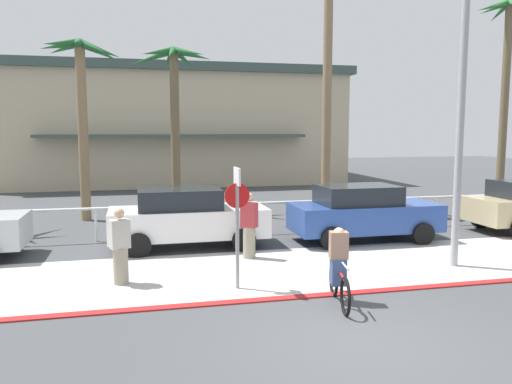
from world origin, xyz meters
TOP-DOWN VIEW (x-y plane):
  - ground_plane at (0.00, 10.00)m, footprint 80.00×80.00m
  - sidewalk_strip at (0.00, 4.20)m, footprint 44.00×4.00m
  - curb_paint at (0.00, 2.20)m, footprint 44.00×0.24m
  - building_backdrop at (-1.13, 27.98)m, footprint 21.68×13.39m
  - rail_fence at (-0.00, 8.50)m, footprint 18.17×0.08m
  - stop_sign_bike_lane at (-1.31, 3.03)m, footprint 0.52×0.56m
  - streetlight_curb at (4.21, 3.34)m, footprint 0.24×2.54m
  - palm_tree_2 at (-5.14, 12.40)m, footprint 2.83×3.27m
  - palm_tree_3 at (-1.75, 13.70)m, footprint 3.30×2.80m
  - palm_tree_4 at (4.14, 12.17)m, footprint 3.64×3.32m
  - palm_tree_5 at (13.02, 12.97)m, footprint 3.02×3.02m
  - car_white_1 at (-1.96, 7.13)m, footprint 4.40×2.02m
  - car_blue_2 at (3.27, 6.76)m, footprint 4.40×2.02m
  - cyclist_red_0 at (0.42, 1.74)m, footprint 0.42×1.80m
  - pedestrian_0 at (-3.69, 3.93)m, footprint 0.46×0.41m
  - pedestrian_1 at (-0.51, 5.47)m, footprint 0.48×0.45m

SIDE VIEW (x-z plane):
  - ground_plane at x=0.00m, z-range 0.00..0.00m
  - sidewalk_strip at x=0.00m, z-range 0.00..0.02m
  - curb_paint at x=0.00m, z-range 0.00..0.03m
  - cyclist_red_0 at x=0.42m, z-range -0.06..1.44m
  - pedestrian_0 at x=-3.69m, z-range -0.06..1.61m
  - pedestrian_1 at x=-0.51m, z-range -0.06..1.66m
  - rail_fence at x=0.00m, z-range 0.31..1.35m
  - car_white_1 at x=-1.96m, z-range 0.03..1.72m
  - car_blue_2 at x=3.27m, z-range 0.03..1.72m
  - stop_sign_bike_lane at x=-1.31m, z-range 0.40..2.96m
  - building_backdrop at x=-1.13m, z-range 0.02..7.16m
  - streetlight_curb at x=4.21m, z-range 0.53..8.03m
  - palm_tree_3 at x=-1.75m, z-range 1.63..8.24m
  - palm_tree_2 at x=-5.14m, z-range 1.76..8.33m
  - palm_tree_5 at x=13.02m, z-range 2.25..11.36m
  - palm_tree_4 at x=4.14m, z-range 2.26..11.94m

